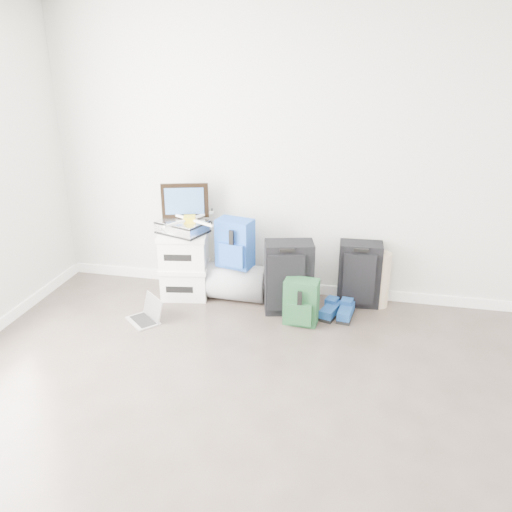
% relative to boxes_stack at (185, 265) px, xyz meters
% --- Properties ---
extents(ground, '(5.00, 5.00, 0.00)m').
position_rel_boxes_stack_xyz_m(ground, '(0.88, -2.17, -0.33)').
color(ground, '#392F29').
rests_on(ground, ground).
extents(room_envelope, '(4.52, 5.02, 2.71)m').
position_rel_boxes_stack_xyz_m(room_envelope, '(0.88, -2.16, 1.39)').
color(room_envelope, beige).
rests_on(room_envelope, ground).
extents(boxes_stack, '(0.51, 0.44, 0.66)m').
position_rel_boxes_stack_xyz_m(boxes_stack, '(0.00, 0.00, 0.00)').
color(boxes_stack, silver).
rests_on(boxes_stack, ground).
extents(briefcase, '(0.50, 0.44, 0.12)m').
position_rel_boxes_stack_xyz_m(briefcase, '(-0.00, 0.00, 0.39)').
color(briefcase, '#B2B2B7').
rests_on(briefcase, boxes_stack).
extents(painting, '(0.43, 0.15, 0.33)m').
position_rel_boxes_stack_xyz_m(painting, '(-0.00, 0.10, 0.62)').
color(painting, black).
rests_on(painting, briefcase).
extents(drone, '(0.55, 0.55, 0.05)m').
position_rel_boxes_stack_xyz_m(drone, '(0.08, -0.02, 0.48)').
color(drone, gold).
rests_on(drone, briefcase).
extents(duffel_bag, '(0.59, 0.38, 0.36)m').
position_rel_boxes_stack_xyz_m(duffel_bag, '(0.51, 0.03, -0.15)').
color(duffel_bag, gray).
rests_on(duffel_bag, ground).
extents(blue_backpack, '(0.37, 0.30, 0.46)m').
position_rel_boxes_stack_xyz_m(blue_backpack, '(0.51, 0.00, 0.25)').
color(blue_backpack, '#184B9D').
rests_on(blue_backpack, duffel_bag).
extents(large_suitcase, '(0.48, 0.37, 0.68)m').
position_rel_boxes_stack_xyz_m(large_suitcase, '(1.04, -0.11, 0.01)').
color(large_suitcase, black).
rests_on(large_suitcase, ground).
extents(green_backpack, '(0.31, 0.23, 0.42)m').
position_rel_boxes_stack_xyz_m(green_backpack, '(1.19, -0.32, -0.13)').
color(green_backpack, '#143924').
rests_on(green_backpack, ground).
extents(carry_on, '(0.41, 0.28, 0.62)m').
position_rel_boxes_stack_xyz_m(carry_on, '(1.67, 0.17, -0.02)').
color(carry_on, black).
rests_on(carry_on, ground).
extents(shoes, '(0.32, 0.33, 0.10)m').
position_rel_boxes_stack_xyz_m(shoes, '(1.51, -0.13, -0.28)').
color(shoes, black).
rests_on(shoes, ground).
extents(rolled_rug, '(0.18, 0.18, 0.54)m').
position_rel_boxes_stack_xyz_m(rolled_rug, '(1.86, 0.18, -0.06)').
color(rolled_rug, tan).
rests_on(rolled_rug, ground).
extents(laptop, '(0.38, 0.37, 0.22)m').
position_rel_boxes_stack_xyz_m(laptop, '(-0.17, -0.57, -0.28)').
color(laptop, silver).
rests_on(laptop, ground).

